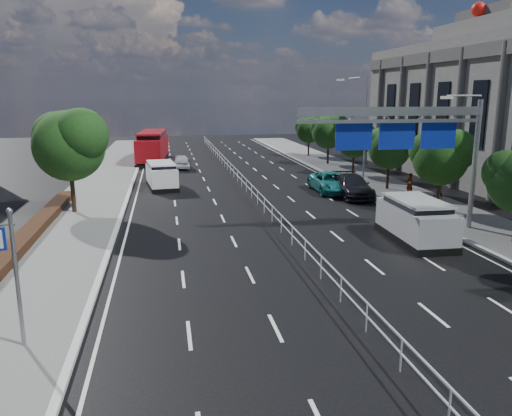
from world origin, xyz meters
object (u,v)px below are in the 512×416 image
object	(u,v)px
near_car_dark	(153,150)
pedestrian_a	(409,184)
near_car_silver	(181,161)
parked_car_dark	(352,186)
white_minivan	(162,175)
pedestrian_b	(437,184)
parked_car_teal	(331,182)
red_bus	(153,146)
overhead_gantry	(411,130)
silver_minivan	(416,220)

from	to	relation	value
near_car_dark	pedestrian_a	size ratio (longest dim) A/B	2.44
near_car_silver	parked_car_dark	bearing A→B (deg)	123.77
white_minivan	pedestrian_b	bearing A→B (deg)	-28.70
near_car_silver	pedestrian_a	distance (m)	24.31
parked_car_teal	red_bus	bearing A→B (deg)	124.51
white_minivan	red_bus	world-z (taller)	red_bus
pedestrian_b	parked_car_dark	bearing A→B (deg)	-7.94
overhead_gantry	pedestrian_b	size ratio (longest dim) A/B	5.77
white_minivan	pedestrian_a	world-z (taller)	white_minivan
parked_car_teal	parked_car_dark	bearing A→B (deg)	-61.12
white_minivan	red_bus	bearing A→B (deg)	86.15
near_car_dark	pedestrian_a	xyz separation A→B (m)	(19.15, -30.76, 0.30)
white_minivan	near_car_silver	world-z (taller)	white_minivan
near_car_dark	parked_car_teal	size ratio (longest dim) A/B	0.74
silver_minivan	red_bus	bearing A→B (deg)	113.82
red_bus	pedestrian_b	bearing A→B (deg)	-45.32
silver_minivan	parked_car_teal	bearing A→B (deg)	91.89
silver_minivan	parked_car_dark	distance (m)	11.67
white_minivan	parked_car_teal	xyz separation A→B (m)	(13.00, -4.18, -0.28)
silver_minivan	near_car_dark	bearing A→B (deg)	110.78
parked_car_teal	pedestrian_b	xyz separation A→B (m)	(6.90, -3.65, 0.26)
overhead_gantry	near_car_silver	world-z (taller)	overhead_gantry
near_car_silver	pedestrian_a	xyz separation A→B (m)	(16.14, -18.17, 0.25)
near_car_silver	near_car_dark	size ratio (longest dim) A/B	1.05
white_minivan	parked_car_teal	size ratio (longest dim) A/B	0.93
parked_car_teal	silver_minivan	bearing A→B (deg)	-88.90
red_bus	silver_minivan	distance (m)	37.48
near_car_silver	pedestrian_a	size ratio (longest dim) A/B	2.57
silver_minivan	parked_car_teal	xyz separation A→B (m)	(-0.00, 13.54, -0.33)
near_car_silver	parked_car_dark	world-z (taller)	parked_car_dark
parked_car_dark	pedestrian_a	world-z (taller)	pedestrian_a
overhead_gantry	red_bus	size ratio (longest dim) A/B	0.88
overhead_gantry	red_bus	distance (m)	36.30
overhead_gantry	silver_minivan	distance (m)	4.79
overhead_gantry	parked_car_teal	world-z (taller)	overhead_gantry
pedestrian_b	near_car_silver	bearing A→B (deg)	-37.75
pedestrian_b	red_bus	bearing A→B (deg)	-41.52
overhead_gantry	near_car_dark	xyz separation A→B (m)	(-14.36, 39.67, -4.93)
overhead_gantry	pedestrian_b	world-z (taller)	overhead_gantry
pedestrian_b	overhead_gantry	bearing A→B (deg)	59.69
near_car_dark	pedestrian_b	size ratio (longest dim) A/B	2.31
white_minivan	silver_minivan	distance (m)	21.98
overhead_gantry	parked_car_dark	world-z (taller)	overhead_gantry
silver_minivan	parked_car_teal	world-z (taller)	silver_minivan
near_car_dark	silver_minivan	xyz separation A→B (m)	(14.12, -41.26, 0.42)
near_car_dark	parked_car_dark	bearing A→B (deg)	117.86
overhead_gantry	near_car_dark	distance (m)	42.48
silver_minivan	parked_car_teal	size ratio (longest dim) A/B	0.98
parked_car_dark	pedestrian_a	distance (m)	4.17
red_bus	near_car_silver	bearing A→B (deg)	-60.03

